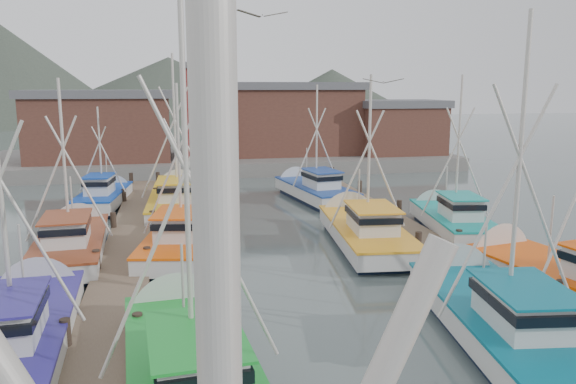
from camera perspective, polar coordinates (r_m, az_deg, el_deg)
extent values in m
plane|color=#43504F|center=(20.11, 3.14, -11.84)|extent=(260.00, 260.00, 0.00)
cube|color=brown|center=(23.29, -16.62, -8.56)|extent=(2.20, 46.00, 0.40)
cylinder|color=black|center=(17.80, -21.59, -14.13)|extent=(0.30, 0.30, 1.50)
cylinder|color=black|center=(24.27, -18.83, -7.28)|extent=(0.30, 0.30, 1.50)
cylinder|color=black|center=(30.97, -17.29, -3.35)|extent=(0.30, 0.30, 1.50)
cylinder|color=black|center=(37.78, -16.31, -0.82)|extent=(0.30, 0.30, 1.50)
cylinder|color=black|center=(44.65, -15.63, 0.93)|extent=(0.30, 0.30, 1.50)
cylinder|color=black|center=(17.55, -14.95, -14.08)|extent=(0.30, 0.30, 1.50)
cylinder|color=black|center=(24.09, -14.07, -7.16)|extent=(0.30, 0.30, 1.50)
cylinder|color=black|center=(30.83, -13.59, -3.23)|extent=(0.30, 0.30, 1.50)
cylinder|color=black|center=(37.67, -13.28, -0.71)|extent=(0.30, 0.30, 1.50)
cylinder|color=black|center=(44.55, -13.06, 1.03)|extent=(0.30, 0.30, 1.50)
cube|color=brown|center=(26.03, 15.99, -6.49)|extent=(2.20, 46.00, 0.40)
cylinder|color=black|center=(20.58, 21.34, -10.69)|extent=(0.30, 0.30, 1.50)
cylinder|color=black|center=(26.38, 13.07, -5.55)|extent=(0.30, 0.30, 1.50)
cylinder|color=black|center=(32.65, 7.96, -2.26)|extent=(0.30, 0.30, 1.50)
cylinder|color=black|center=(39.17, 4.54, -0.03)|extent=(0.30, 0.30, 1.50)
cylinder|color=black|center=(45.83, 2.10, 1.56)|extent=(0.30, 0.30, 1.50)
cylinder|color=black|center=(21.70, 25.84, -9.94)|extent=(0.30, 0.30, 1.50)
cylinder|color=black|center=(27.26, 16.91, -5.21)|extent=(0.30, 0.30, 1.50)
cylinder|color=black|center=(33.37, 11.20, -2.08)|extent=(0.30, 0.30, 1.50)
cylinder|color=black|center=(39.77, 7.31, 0.08)|extent=(0.30, 0.30, 1.50)
cylinder|color=black|center=(46.35, 4.51, 1.64)|extent=(0.30, 0.30, 1.50)
cube|color=slate|center=(55.61, -6.64, 3.26)|extent=(44.00, 16.00, 1.20)
cube|color=brown|center=(53.44, -18.42, 6.10)|extent=(12.00, 8.00, 5.50)
cube|color=#545458|center=(53.31, -18.62, 9.42)|extent=(12.72, 8.48, 0.70)
cube|color=brown|center=(56.10, -0.56, 7.19)|extent=(14.00, 9.00, 6.20)
cube|color=#545458|center=(56.00, -0.57, 10.72)|extent=(14.84, 9.54, 0.70)
cube|color=brown|center=(56.50, 11.12, 6.16)|extent=(8.00, 6.00, 4.50)
cube|color=#545458|center=(56.37, 11.21, 8.79)|extent=(8.48, 6.36, 0.70)
cube|color=maroon|center=(51.08, -8.60, 7.75)|extent=(3.00, 3.00, 8.00)
cube|color=#545458|center=(51.05, -8.74, 12.51)|extent=(3.60, 3.60, 0.50)
cone|color=#424A3E|center=(137.74, -26.65, 6.33)|extent=(110.00, 110.00, 42.00)
cone|color=#424A3E|center=(148.15, -11.85, 7.46)|extent=(140.00, 140.00, 30.00)
cone|color=#424A3E|center=(143.78, 4.43, 7.56)|extent=(90.00, 90.00, 24.00)
cube|color=silver|center=(14.72, -9.71, -17.84)|extent=(3.74, 9.47, 0.80)
cube|color=#15912B|center=(14.55, -9.76, -16.52)|extent=(3.84, 9.57, 0.10)
cone|color=silver|center=(18.97, -11.36, -11.67)|extent=(2.97, 1.33, 2.89)
cube|color=silver|center=(13.30, -9.26, -16.48)|extent=(2.08, 2.92, 1.10)
cube|color=black|center=(13.20, -9.29, -15.59)|extent=(2.23, 3.20, 0.28)
cube|color=#15912B|center=(13.05, -9.34, -14.17)|extent=(2.36, 3.40, 0.07)
cylinder|color=beige|center=(12.96, -10.28, 0.90)|extent=(0.14, 0.14, 8.86)
cylinder|color=beige|center=(13.13, -12.70, -3.72)|extent=(3.15, 0.35, 6.92)
cylinder|color=beige|center=(13.24, -7.58, -3.42)|extent=(3.15, 0.35, 6.92)
cylinder|color=beige|center=(15.58, -10.62, -9.76)|extent=(0.08, 0.08, 2.58)
cube|color=#0F1B33|center=(18.74, 20.97, -14.14)|extent=(3.77, 8.53, 0.70)
cube|color=silver|center=(18.49, 21.11, -12.30)|extent=(4.28, 9.69, 0.80)
cube|color=#055F74|center=(18.35, 21.19, -11.21)|extent=(4.39, 9.80, 0.10)
cone|color=silver|center=(22.57, 16.06, -8.21)|extent=(3.05, 1.48, 2.93)
cube|color=silver|center=(17.21, 22.91, -10.76)|extent=(2.25, 3.04, 1.10)
cube|color=black|center=(17.13, 22.97, -10.04)|extent=(2.41, 3.33, 0.28)
cube|color=#055F74|center=(17.01, 23.06, -8.91)|extent=(2.56, 3.54, 0.07)
cylinder|color=beige|center=(17.10, 22.43, 2.24)|extent=(0.15, 0.15, 8.65)
cylinder|color=beige|center=(17.01, 20.37, -1.14)|extent=(3.06, 0.51, 6.75)
cylinder|color=beige|center=(17.53, 23.95, -1.06)|extent=(3.06, 0.51, 6.75)
cylinder|color=beige|center=(19.40, 19.33, -6.08)|extent=(0.09, 0.09, 2.61)
cube|color=#0F1B33|center=(18.46, -25.73, -14.91)|extent=(2.87, 7.76, 0.70)
cube|color=silver|center=(18.20, -25.90, -13.05)|extent=(3.26, 8.82, 0.80)
cube|color=navy|center=(18.05, -26.00, -11.94)|extent=(3.35, 8.91, 0.10)
cone|color=silver|center=(22.24, -23.73, -9.00)|extent=(2.76, 1.24, 2.71)
cube|color=silver|center=(16.90, -26.85, -11.47)|extent=(1.88, 2.69, 1.10)
cube|color=black|center=(16.82, -26.91, -10.75)|extent=(2.01, 2.96, 0.28)
cube|color=navy|center=(16.70, -27.02, -9.59)|extent=(2.13, 3.14, 0.07)
cylinder|color=beige|center=(16.88, -27.14, -0.37)|extent=(0.14, 0.14, 7.40)
cylinder|color=beige|center=(16.93, -24.92, -3.17)|extent=(2.65, 0.23, 5.79)
cylinder|color=beige|center=(19.11, -25.40, -6.79)|extent=(0.08, 0.08, 2.61)
cone|color=silver|center=(26.03, 20.02, -5.92)|extent=(3.11, 1.60, 2.96)
cylinder|color=beige|center=(23.54, 25.14, -3.60)|extent=(0.09, 0.09, 2.74)
cube|color=#0F1B33|center=(26.75, -10.61, -6.12)|extent=(3.79, 7.83, 0.70)
cube|color=silver|center=(26.57, -10.66, -4.78)|extent=(4.30, 8.89, 0.80)
cube|color=#E95409|center=(26.47, -10.69, -3.99)|extent=(4.40, 8.99, 0.10)
cone|color=silver|center=(30.69, -9.35, -2.94)|extent=(2.82, 1.57, 2.67)
cube|color=silver|center=(25.36, -11.11, -3.32)|extent=(2.16, 2.83, 1.10)
cube|color=black|center=(25.30, -11.13, -2.82)|extent=(2.32, 3.10, 0.28)
cube|color=#E95409|center=(25.22, -11.16, -2.02)|extent=(2.46, 3.29, 0.07)
cylinder|color=beige|center=(25.67, -11.01, 3.27)|extent=(0.14, 0.14, 6.75)
cylinder|color=beige|center=(25.88, -12.14, 1.51)|extent=(2.39, 0.53, 5.28)
cylinder|color=beige|center=(25.69, -9.75, 1.53)|extent=(2.39, 0.53, 5.28)
cylinder|color=beige|center=(27.68, -10.25, -0.74)|extent=(0.08, 0.08, 2.38)
cube|color=#0F1B33|center=(27.72, 7.90, -5.44)|extent=(3.42, 8.35, 0.70)
cube|color=silver|center=(27.55, 7.93, -4.14)|extent=(3.89, 9.49, 0.80)
cube|color=orange|center=(27.45, 7.95, -3.38)|extent=(3.99, 9.59, 0.10)
cone|color=silver|center=(31.95, 5.93, -2.31)|extent=(2.98, 1.37, 2.89)
cube|color=silver|center=(26.28, 8.57, -2.75)|extent=(2.13, 2.94, 1.10)
cube|color=black|center=(26.22, 8.58, -2.26)|extent=(2.27, 3.23, 0.28)
cube|color=orange|center=(26.15, 8.60, -1.49)|extent=(2.41, 3.42, 0.07)
cylinder|color=beige|center=(26.64, 8.25, 4.05)|extent=(0.14, 0.14, 7.15)
cylinder|color=beige|center=(26.61, 6.96, 2.25)|extent=(2.56, 0.34, 5.59)
cylinder|color=beige|center=(26.90, 9.42, 2.27)|extent=(2.56, 0.34, 5.59)
cylinder|color=beige|center=(28.77, 7.22, -0.22)|extent=(0.08, 0.08, 2.58)
cube|color=#0F1B33|center=(27.20, -21.10, -6.39)|extent=(2.88, 7.66, 0.70)
cube|color=silver|center=(27.02, -21.19, -5.07)|extent=(3.27, 8.70, 0.80)
cube|color=brown|center=(26.93, -21.25, -4.29)|extent=(3.36, 8.79, 0.10)
cone|color=silver|center=(31.18, -20.37, -3.26)|extent=(2.73, 1.25, 2.67)
cube|color=silver|center=(25.80, -21.57, -3.64)|extent=(1.87, 2.66, 1.10)
cube|color=black|center=(25.75, -21.60, -3.14)|extent=(2.00, 2.93, 0.28)
cube|color=brown|center=(25.67, -21.66, -2.36)|extent=(2.12, 3.10, 0.07)
cylinder|color=beige|center=(26.12, -21.80, 3.06)|extent=(0.14, 0.14, 6.96)
cylinder|color=beige|center=(26.31, -22.95, 1.22)|extent=(2.49, 0.24, 5.44)
cylinder|color=beige|center=(26.17, -20.40, 1.35)|extent=(2.49, 0.24, 5.44)
cylinder|color=beige|center=(28.15, -21.09, -1.10)|extent=(0.08, 0.08, 2.57)
cube|color=#0F1B33|center=(31.08, 16.39, -4.01)|extent=(3.33, 7.16, 0.70)
cube|color=silver|center=(30.93, 16.45, -2.85)|extent=(3.78, 8.14, 0.80)
cube|color=#11918A|center=(30.84, 16.49, -2.16)|extent=(3.87, 8.23, 0.10)
cone|color=silver|center=(34.59, 14.35, -1.59)|extent=(2.62, 1.48, 2.47)
cube|color=silver|center=(29.86, 17.13, -1.49)|extent=(1.95, 2.57, 1.10)
cube|color=black|center=(29.81, 17.15, -1.06)|extent=(2.09, 2.82, 0.28)
cube|color=#11918A|center=(29.75, 17.19, -0.38)|extent=(2.21, 2.99, 0.07)
cylinder|color=beige|center=(30.13, 16.94, 4.49)|extent=(0.13, 0.13, 7.19)
cylinder|color=beige|center=(30.05, 15.91, 2.91)|extent=(2.55, 0.49, 5.62)
cylinder|color=beige|center=(30.40, 17.79, 2.89)|extent=(2.55, 0.49, 5.62)
cylinder|color=beige|center=(31.92, 15.78, 0.53)|extent=(0.08, 0.08, 2.29)
cube|color=#0F1B33|center=(35.47, -11.12, -1.98)|extent=(3.17, 8.78, 0.70)
cube|color=silver|center=(35.34, -11.15, -0.95)|extent=(3.60, 9.97, 0.80)
cube|color=gold|center=(35.27, -11.18, -0.35)|extent=(3.70, 10.08, 0.10)
cone|color=silver|center=(40.21, -10.96, 0.23)|extent=(3.12, 1.22, 3.08)
cube|color=silver|center=(34.00, -11.27, 0.22)|extent=(2.11, 3.03, 1.10)
cube|color=black|center=(33.96, -11.28, 0.60)|extent=(2.25, 3.33, 0.28)
cube|color=gold|center=(33.90, -11.30, 1.20)|extent=(2.38, 3.54, 0.07)
cylinder|color=beige|center=(34.52, -11.44, 6.59)|extent=(0.14, 0.14, 8.53)
cylinder|color=beige|center=(34.63, -12.43, 4.90)|extent=(3.05, 0.22, 6.67)
cylinder|color=beige|center=(34.59, -10.33, 4.97)|extent=(3.05, 0.22, 6.67)
cylinder|color=beige|center=(36.81, -11.17, 2.04)|extent=(0.08, 0.08, 2.75)
cube|color=#0F1B33|center=(38.45, 2.77, -0.82)|extent=(3.57, 7.75, 0.70)
cube|color=silver|center=(38.32, 2.78, 0.14)|extent=(4.05, 8.81, 0.80)
cube|color=navy|center=(38.25, 2.78, 0.70)|extent=(4.15, 8.90, 0.10)
cone|color=silver|center=(42.21, 0.49, 0.92)|extent=(2.79, 1.50, 2.65)
cube|color=silver|center=(37.24, 3.41, 1.31)|extent=(2.09, 2.78, 1.10)
cube|color=black|center=(37.21, 3.41, 1.66)|extent=(2.24, 3.05, 0.28)
cube|color=navy|center=(37.15, 3.42, 2.20)|extent=(2.37, 3.23, 0.07)
cylinder|color=beige|center=(37.66, 2.93, 5.73)|extent=(0.14, 0.14, 6.72)
cylinder|color=beige|center=(37.53, 2.16, 4.50)|extent=(2.39, 0.46, 5.26)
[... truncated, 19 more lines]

